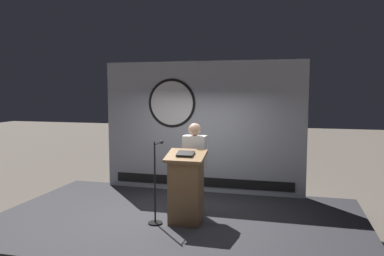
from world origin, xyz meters
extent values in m
plane|color=#6B6056|center=(0.00, 0.00, 0.00)|extent=(40.00, 40.00, 0.00)
cube|color=#333338|center=(0.00, 0.00, 0.15)|extent=(6.40, 4.00, 0.30)
cube|color=#B2B7C1|center=(0.00, 1.85, 1.72)|extent=(4.40, 0.10, 2.83)
cylinder|color=black|center=(-0.67, 1.80, 2.23)|extent=(1.07, 0.02, 1.07)
cylinder|color=white|center=(-0.67, 1.79, 2.23)|extent=(0.96, 0.02, 0.96)
cube|color=black|center=(0.00, 1.79, 0.52)|extent=(3.96, 0.02, 0.20)
cube|color=olive|center=(0.21, -0.22, 0.85)|extent=(0.52, 0.40, 1.11)
cube|color=olive|center=(0.21, -0.22, 1.44)|extent=(0.64, 0.50, 0.17)
cube|color=black|center=(0.21, -0.24, 1.48)|extent=(0.28, 0.20, 0.07)
cylinder|color=black|center=(0.24, 0.26, 0.73)|extent=(0.26, 0.26, 0.85)
cube|color=white|center=(0.24, 0.26, 1.44)|extent=(0.40, 0.24, 0.57)
sphere|color=tan|center=(0.24, 0.26, 1.83)|extent=(0.22, 0.22, 0.22)
cylinder|color=black|center=(-0.27, -0.37, 0.31)|extent=(0.24, 0.24, 0.02)
cylinder|color=black|center=(-0.27, -0.37, 0.99)|extent=(0.03, 0.03, 1.38)
cylinder|color=black|center=(-0.27, -0.19, 1.63)|extent=(0.02, 0.34, 0.02)
sphere|color=#262626|center=(-0.27, -0.02, 1.63)|extent=(0.07, 0.07, 0.07)
camera|label=1|loc=(1.87, -6.15, 2.52)|focal=35.58mm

